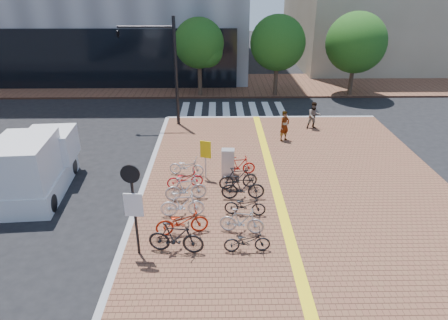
{
  "coord_description": "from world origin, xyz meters",
  "views": [
    {
      "loc": [
        -0.57,
        -13.73,
        8.82
      ],
      "look_at": [
        -0.32,
        2.55,
        1.3
      ],
      "focal_mm": 32.0,
      "sensor_mm": 36.0,
      "label": 1
    }
  ],
  "objects_px": {
    "bike_8": "(245,205)",
    "notice_sign": "(133,200)",
    "bike_0": "(176,238)",
    "bike_7": "(242,221)",
    "yellow_sign": "(205,153)",
    "traffic_light_pole": "(149,52)",
    "bike_9": "(243,187)",
    "bike_3": "(186,188)",
    "bike_5": "(187,166)",
    "bike_1": "(182,222)",
    "bike_4": "(185,179)",
    "box_truck": "(37,166)",
    "bike_2": "(182,204)",
    "pedestrian_b": "(314,116)",
    "bike_11": "(239,166)",
    "bike_10": "(238,178)",
    "bike_6": "(247,241)",
    "pedestrian_a": "(285,126)",
    "utility_box": "(228,162)"
  },
  "relations": [
    {
      "from": "bike_3",
      "to": "pedestrian_b",
      "type": "height_order",
      "value": "pedestrian_b"
    },
    {
      "from": "bike_0",
      "to": "bike_1",
      "type": "distance_m",
      "value": 1.09
    },
    {
      "from": "bike_4",
      "to": "bike_10",
      "type": "height_order",
      "value": "bike_10"
    },
    {
      "from": "bike_7",
      "to": "pedestrian_b",
      "type": "relative_size",
      "value": 0.99
    },
    {
      "from": "bike_0",
      "to": "bike_11",
      "type": "bearing_deg",
      "value": -14.53
    },
    {
      "from": "box_truck",
      "to": "bike_7",
      "type": "bearing_deg",
      "value": -21.22
    },
    {
      "from": "bike_1",
      "to": "bike_10",
      "type": "relative_size",
      "value": 1.1
    },
    {
      "from": "bike_6",
      "to": "notice_sign",
      "type": "height_order",
      "value": "notice_sign"
    },
    {
      "from": "bike_7",
      "to": "pedestrian_b",
      "type": "distance_m",
      "value": 12.2
    },
    {
      "from": "bike_6",
      "to": "pedestrian_b",
      "type": "height_order",
      "value": "pedestrian_b"
    },
    {
      "from": "utility_box",
      "to": "box_truck",
      "type": "distance_m",
      "value": 8.46
    },
    {
      "from": "bike_7",
      "to": "yellow_sign",
      "type": "relative_size",
      "value": 0.88
    },
    {
      "from": "bike_10",
      "to": "box_truck",
      "type": "height_order",
      "value": "box_truck"
    },
    {
      "from": "notice_sign",
      "to": "box_truck",
      "type": "distance_m",
      "value": 6.94
    },
    {
      "from": "yellow_sign",
      "to": "traffic_light_pole",
      "type": "height_order",
      "value": "traffic_light_pole"
    },
    {
      "from": "bike_2",
      "to": "traffic_light_pole",
      "type": "bearing_deg",
      "value": 9.99
    },
    {
      "from": "bike_8",
      "to": "bike_2",
      "type": "bearing_deg",
      "value": 98.35
    },
    {
      "from": "bike_7",
      "to": "bike_11",
      "type": "bearing_deg",
      "value": 9.2
    },
    {
      "from": "bike_8",
      "to": "notice_sign",
      "type": "distance_m",
      "value": 4.81
    },
    {
      "from": "box_truck",
      "to": "bike_2",
      "type": "bearing_deg",
      "value": -18.99
    },
    {
      "from": "bike_4",
      "to": "bike_9",
      "type": "height_order",
      "value": "bike_9"
    },
    {
      "from": "bike_10",
      "to": "bike_4",
      "type": "bearing_deg",
      "value": 75.04
    },
    {
      "from": "bike_1",
      "to": "bike_6",
      "type": "bearing_deg",
      "value": -126.54
    },
    {
      "from": "bike_0",
      "to": "bike_9",
      "type": "distance_m",
      "value": 4.36
    },
    {
      "from": "bike_9",
      "to": "traffic_light_pole",
      "type": "xyz_separation_m",
      "value": [
        -5.11,
        9.58,
        4.0
      ]
    },
    {
      "from": "bike_4",
      "to": "box_truck",
      "type": "relative_size",
      "value": 0.32
    },
    {
      "from": "bike_3",
      "to": "yellow_sign",
      "type": "bearing_deg",
      "value": -31.65
    },
    {
      "from": "bike_0",
      "to": "bike_3",
      "type": "xyz_separation_m",
      "value": [
        0.08,
        3.54,
        -0.05
      ]
    },
    {
      "from": "bike_9",
      "to": "bike_3",
      "type": "bearing_deg",
      "value": 90.23
    },
    {
      "from": "bike_5",
      "to": "pedestrian_b",
      "type": "distance_m",
      "value": 9.76
    },
    {
      "from": "bike_2",
      "to": "notice_sign",
      "type": "bearing_deg",
      "value": 146.98
    },
    {
      "from": "bike_10",
      "to": "pedestrian_a",
      "type": "bearing_deg",
      "value": -38.41
    },
    {
      "from": "bike_10",
      "to": "notice_sign",
      "type": "height_order",
      "value": "notice_sign"
    },
    {
      "from": "traffic_light_pole",
      "to": "bike_0",
      "type": "bearing_deg",
      "value": -78.76
    },
    {
      "from": "bike_1",
      "to": "yellow_sign",
      "type": "bearing_deg",
      "value": -20.94
    },
    {
      "from": "bike_3",
      "to": "bike_5",
      "type": "xyz_separation_m",
      "value": [
        -0.14,
        2.34,
        -0.09
      ]
    },
    {
      "from": "bike_10",
      "to": "bike_9",
      "type": "bearing_deg",
      "value": 178.13
    },
    {
      "from": "bike_2",
      "to": "bike_5",
      "type": "relative_size",
      "value": 1.04
    },
    {
      "from": "yellow_sign",
      "to": "bike_6",
      "type": "bearing_deg",
      "value": -74.1
    },
    {
      "from": "bike_0",
      "to": "bike_6",
      "type": "bearing_deg",
      "value": -82.18
    },
    {
      "from": "bike_9",
      "to": "box_truck",
      "type": "distance_m",
      "value": 8.98
    },
    {
      "from": "bike_3",
      "to": "bike_2",
      "type": "bearing_deg",
      "value": 168.28
    },
    {
      "from": "bike_7",
      "to": "traffic_light_pole",
      "type": "bearing_deg",
      "value": 33.05
    },
    {
      "from": "utility_box",
      "to": "traffic_light_pole",
      "type": "xyz_separation_m",
      "value": [
        -4.53,
        7.28,
        3.9
      ]
    },
    {
      "from": "bike_1",
      "to": "bike_4",
      "type": "relative_size",
      "value": 1.19
    },
    {
      "from": "bike_7",
      "to": "traffic_light_pole",
      "type": "distance_m",
      "value": 13.63
    },
    {
      "from": "bike_1",
      "to": "bike_4",
      "type": "xyz_separation_m",
      "value": [
        -0.16,
        3.56,
        -0.08
      ]
    },
    {
      "from": "bike_0",
      "to": "bike_7",
      "type": "height_order",
      "value": "bike_0"
    },
    {
      "from": "bike_0",
      "to": "bike_5",
      "type": "relative_size",
      "value": 1.15
    },
    {
      "from": "bike_4",
      "to": "bike_9",
      "type": "xyz_separation_m",
      "value": [
        2.53,
        -1.07,
        0.13
      ]
    }
  ]
}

